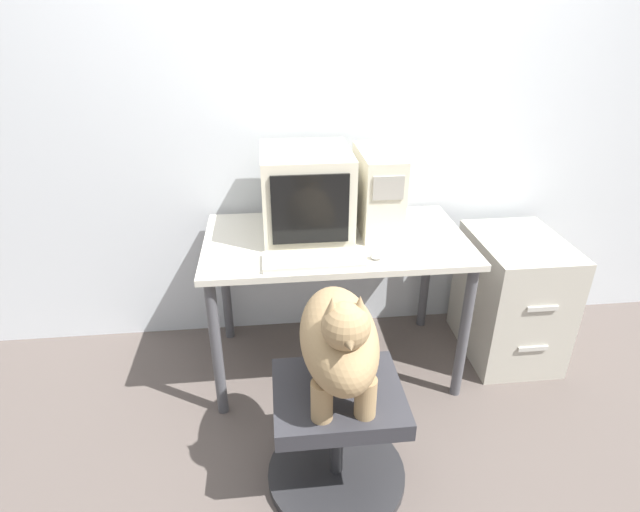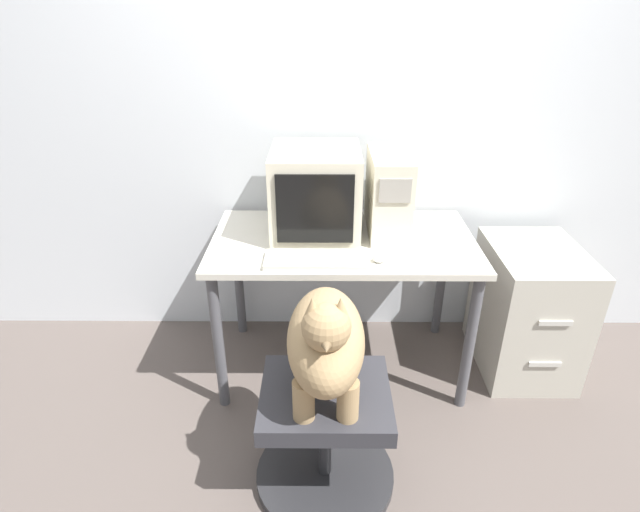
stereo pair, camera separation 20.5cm
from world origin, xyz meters
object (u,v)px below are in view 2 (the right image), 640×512
object	(u,v)px
pc_tower	(388,193)
crt_monitor	(316,192)
office_chair	(325,436)
dog	(326,340)
keyboard	(315,260)
filing_cabinet	(527,309)

from	to	relation	value
pc_tower	crt_monitor	bearing A→B (deg)	-177.92
office_chair	dog	bearing A→B (deg)	-90.00
pc_tower	office_chair	xyz separation A→B (m)	(-0.30, -0.83, -0.70)
keyboard	office_chair	distance (m)	0.72
office_chair	filing_cabinet	bearing A→B (deg)	35.87
filing_cabinet	keyboard	bearing A→B (deg)	-166.11
crt_monitor	pc_tower	bearing A→B (deg)	2.08
office_chair	dog	world-z (taller)	dog
office_chair	filing_cabinet	size ratio (longest dim) A/B	0.83
crt_monitor	dog	bearing A→B (deg)	-86.80
crt_monitor	office_chair	bearing A→B (deg)	-86.78
pc_tower	dog	distance (m)	0.92
keyboard	office_chair	size ratio (longest dim) A/B	0.77
pc_tower	filing_cabinet	size ratio (longest dim) A/B	0.63
crt_monitor	filing_cabinet	distance (m)	1.25
dog	pc_tower	bearing A→B (deg)	70.31
crt_monitor	keyboard	size ratio (longest dim) A/B	1.03
pc_tower	keyboard	bearing A→B (deg)	-134.92
crt_monitor	filing_cabinet	world-z (taller)	crt_monitor
pc_tower	dog	bearing A→B (deg)	-109.69
keyboard	dog	bearing A→B (deg)	-84.85
pc_tower	office_chair	size ratio (longest dim) A/B	0.75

